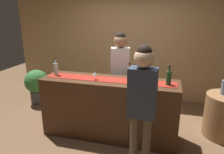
% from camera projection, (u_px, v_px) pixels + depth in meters
% --- Properties ---
extents(ground_plane, '(10.00, 10.00, 0.00)m').
position_uv_depth(ground_plane, '(109.00, 134.00, 3.64)').
color(ground_plane, brown).
extents(back_wall, '(6.00, 0.12, 2.90)m').
position_uv_depth(back_wall, '(131.00, 39.00, 4.97)').
color(back_wall, tan).
rests_on(back_wall, ground).
extents(bar_counter, '(2.23, 0.60, 1.01)m').
position_uv_depth(bar_counter, '(109.00, 108.00, 3.49)').
color(bar_counter, '#472B19').
rests_on(bar_counter, ground).
extents(counter_runner_cloth, '(2.12, 0.28, 0.01)m').
position_uv_depth(counter_runner_cloth, '(109.00, 80.00, 3.34)').
color(counter_runner_cloth, maroon).
rests_on(counter_runner_cloth, bar_counter).
extents(wine_bottle_clear, '(0.07, 0.07, 0.30)m').
position_uv_depth(wine_bottle_clear, '(56.00, 69.00, 3.55)').
color(wine_bottle_clear, '#B2C6C1').
rests_on(wine_bottle_clear, bar_counter).
extents(wine_bottle_amber, '(0.07, 0.07, 0.30)m').
position_uv_depth(wine_bottle_amber, '(129.00, 74.00, 3.23)').
color(wine_bottle_amber, brown).
rests_on(wine_bottle_amber, bar_counter).
extents(wine_bottle_green, '(0.07, 0.07, 0.30)m').
position_uv_depth(wine_bottle_green, '(169.00, 78.00, 3.06)').
color(wine_bottle_green, '#194723').
rests_on(wine_bottle_green, bar_counter).
extents(wine_glass_near_customer, '(0.07, 0.07, 0.14)m').
position_uv_depth(wine_glass_near_customer, '(95.00, 74.00, 3.30)').
color(wine_glass_near_customer, silver).
rests_on(wine_glass_near_customer, bar_counter).
extents(wine_glass_mid_counter, '(0.07, 0.07, 0.14)m').
position_uv_depth(wine_glass_mid_counter, '(153.00, 76.00, 3.18)').
color(wine_glass_mid_counter, silver).
rests_on(wine_glass_mid_counter, bar_counter).
extents(bartender, '(0.37, 0.26, 1.72)m').
position_uv_depth(bartender, '(120.00, 68.00, 3.85)').
color(bartender, '#26262B').
rests_on(bartender, ground).
extents(customer_sipping, '(0.35, 0.24, 1.70)m').
position_uv_depth(customer_sipping, '(142.00, 97.00, 2.53)').
color(customer_sipping, brown).
rests_on(customer_sipping, ground).
extents(potted_plant_tall, '(0.54, 0.54, 0.80)m').
position_uv_depth(potted_plant_tall, '(37.00, 84.00, 4.83)').
color(potted_plant_tall, '#4C4C51').
rests_on(potted_plant_tall, ground).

